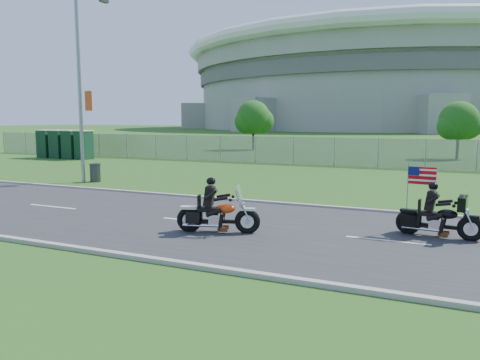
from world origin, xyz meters
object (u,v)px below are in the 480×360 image
at_px(trash_can, 95,173).
at_px(motorcycle_lead, 217,216).
at_px(porta_toilet_c, 58,145).
at_px(streetlight, 82,73).
at_px(porta_toilet_b, 71,145).
at_px(porta_toilet_a, 84,145).
at_px(motorcycle_follow, 439,219).
at_px(porta_toilet_d, 46,144).

bearing_deg(trash_can, motorcycle_lead, -34.13).
bearing_deg(porta_toilet_c, streetlight, -40.06).
bearing_deg(streetlight, porta_toilet_b, 136.65).
xyz_separation_m(porta_toilet_b, porta_toilet_c, (-1.40, 0.00, 0.00)).
distance_m(porta_toilet_a, trash_can, 14.89).
height_order(streetlight, motorcycle_lead, streetlight).
bearing_deg(porta_toilet_b, motorcycle_lead, -38.33).
xyz_separation_m(porta_toilet_a, porta_toilet_c, (-2.80, 0.00, 0.00)).
distance_m(streetlight, porta_toilet_b, 16.33).
bearing_deg(trash_can, motorcycle_follow, -17.84).
relative_size(porta_toilet_b, motorcycle_follow, 1.00).
height_order(porta_toilet_c, motorcycle_follow, porta_toilet_c).
bearing_deg(trash_can, porta_toilet_c, 141.32).
distance_m(streetlight, porta_toilet_a, 15.39).
distance_m(streetlight, motorcycle_follow, 18.69).
relative_size(porta_toilet_d, motorcycle_lead, 0.97).
xyz_separation_m(porta_toilet_d, motorcycle_follow, (31.42, -16.00, -0.62)).
bearing_deg(motorcycle_follow, trash_can, 167.77).
height_order(motorcycle_follow, trash_can, motorcycle_follow).
relative_size(porta_toilet_a, porta_toilet_c, 1.00).
xyz_separation_m(streetlight, motorcycle_follow, (17.20, -5.22, -5.11)).
relative_size(porta_toilet_a, motorcycle_follow, 1.00).
xyz_separation_m(porta_toilet_b, motorcycle_lead, (22.78, -18.01, -0.63)).
bearing_deg(streetlight, trash_can, 23.79).
relative_size(porta_toilet_d, trash_can, 2.43).
xyz_separation_m(porta_toilet_b, porta_toilet_d, (-2.80, 0.00, 0.00)).
distance_m(porta_toilet_a, porta_toilet_d, 4.20).
bearing_deg(motorcycle_lead, porta_toilet_c, 126.04).
distance_m(porta_toilet_d, motorcycle_lead, 31.29).
bearing_deg(porta_toilet_c, porta_toilet_b, 0.00).
xyz_separation_m(porta_toilet_b, trash_can, (11.84, -10.60, -0.68)).
distance_m(porta_toilet_d, motorcycle_follow, 35.26).
distance_m(porta_toilet_d, trash_can, 18.08).
xyz_separation_m(motorcycle_lead, motorcycle_follow, (5.84, 2.01, 0.01)).
xyz_separation_m(streetlight, porta_toilet_b, (-11.42, 10.78, -4.49)).
bearing_deg(motorcycle_lead, porta_toilet_b, 124.39).
height_order(streetlight, porta_toilet_a, streetlight).
distance_m(porta_toilet_c, porta_toilet_d, 1.40).
xyz_separation_m(porta_toilet_c, motorcycle_lead, (24.18, -18.01, -0.63)).
bearing_deg(porta_toilet_d, porta_toilet_c, 0.00).
distance_m(porta_toilet_a, porta_toilet_c, 2.80).
relative_size(streetlight, porta_toilet_b, 4.35).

